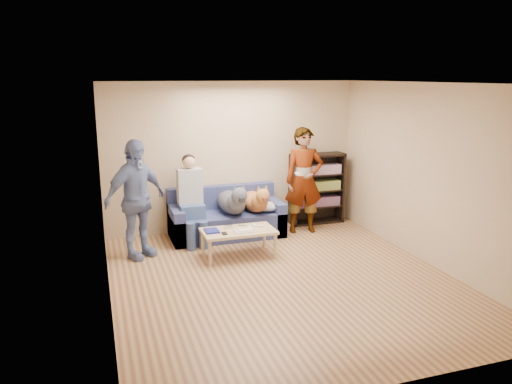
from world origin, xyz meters
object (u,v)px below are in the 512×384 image
object	(u,v)px
coffee_table	(238,233)
bookshelf	(317,187)
person_standing_right	(304,180)
camera_silver	(229,227)
person_standing_left	(136,199)
dog_gray	(233,201)
sofa	(226,220)
notebook_blue	(212,231)
dog_tan	(256,201)
person_seated	(191,196)

from	to	relation	value
coffee_table	bookshelf	xyz separation A→B (m)	(1.88, 1.28, 0.31)
person_standing_right	camera_silver	size ratio (longest dim) A/B	16.70
person_standing_left	dog_gray	xyz separation A→B (m)	(1.60, 0.40, -0.26)
sofa	person_standing_right	bearing A→B (deg)	-8.27
notebook_blue	bookshelf	bearing A→B (deg)	28.38
camera_silver	bookshelf	size ratio (longest dim) A/B	0.08
person_standing_right	dog_tan	bearing A→B (deg)	-171.97
notebook_blue	person_standing_right	bearing A→B (deg)	23.60
person_standing_right	person_seated	bearing A→B (deg)	-172.93
person_standing_right	camera_silver	distance (m)	1.78
person_standing_left	notebook_blue	size ratio (longest dim) A/B	6.92
camera_silver	person_standing_right	bearing A→B (deg)	25.20
coffee_table	bookshelf	size ratio (longest dim) A/B	0.85
coffee_table	bookshelf	bearing A→B (deg)	34.29
person_standing_left	person_seated	distance (m)	1.03
notebook_blue	person_seated	xyz separation A→B (m)	(-0.13, 0.87, 0.34)
camera_silver	dog_tan	bearing A→B (deg)	47.66
notebook_blue	dog_tan	world-z (taller)	dog_tan
sofa	dog_tan	distance (m)	0.62
notebook_blue	dog_tan	distance (m)	1.28
person_standing_left	coffee_table	world-z (taller)	person_standing_left
sofa	person_seated	distance (m)	0.80
person_standing_right	dog_tan	distance (m)	0.92
person_standing_left	coffee_table	xyz separation A→B (m)	(1.45, -0.46, -0.53)
person_seated	bookshelf	xyz separation A→B (m)	(2.41, 0.36, -0.09)
person_standing_right	person_standing_left	bearing A→B (deg)	-163.14
person_standing_right	notebook_blue	xyz separation A→B (m)	(-1.83, -0.80, -0.49)
person_seated	notebook_blue	bearing A→B (deg)	-81.33
person_standing_right	notebook_blue	distance (m)	2.06
person_standing_right	bookshelf	world-z (taller)	person_standing_right
dog_tan	coffee_table	xyz separation A→B (m)	(-0.56, -0.87, -0.25)
camera_silver	bookshelf	xyz separation A→B (m)	(2.00, 1.16, 0.23)
notebook_blue	person_seated	world-z (taller)	person_seated
person_standing_right	camera_silver	bearing A→B (deg)	-145.68
bookshelf	person_standing_left	bearing A→B (deg)	-166.13
notebook_blue	camera_silver	size ratio (longest dim) A/B	2.36
dog_gray	coffee_table	world-z (taller)	dog_gray
person_standing_right	coffee_table	world-z (taller)	person_standing_right
dog_tan	bookshelf	distance (m)	1.38
notebook_blue	person_seated	bearing A→B (deg)	98.67
camera_silver	person_standing_left	bearing A→B (deg)	165.69
notebook_blue	camera_silver	distance (m)	0.29
person_standing_right	sofa	size ratio (longest dim) A/B	0.97
notebook_blue	dog_tan	size ratio (longest dim) A/B	0.23
sofa	dog_tan	world-z (taller)	dog_tan
bookshelf	person_seated	bearing A→B (deg)	-171.50
coffee_table	bookshelf	world-z (taller)	bookshelf
notebook_blue	person_standing_left	bearing A→B (deg)	158.71
bookshelf	sofa	bearing A→B (deg)	-172.60
person_seated	person_standing_left	bearing A→B (deg)	-153.26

